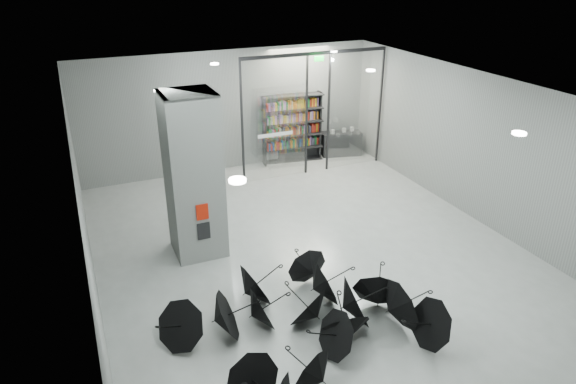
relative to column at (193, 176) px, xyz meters
name	(u,v)px	position (x,y,z in m)	size (l,w,h in m)	color
room	(329,155)	(2.50, -2.00, 0.84)	(14.00, 14.02, 4.01)	gray
column	(193,176)	(0.00, 0.00, 0.00)	(1.20, 1.20, 4.00)	slate
fire_cabinet	(202,212)	(0.00, -0.62, -0.65)	(0.28, 0.04, 0.38)	#A50A07
info_panel	(204,231)	(0.00, -0.62, -1.15)	(0.30, 0.03, 0.42)	black
exit_sign	(319,59)	(4.90, 3.30, 1.82)	(0.30, 0.06, 0.15)	#0CE533
glass_partition	(315,109)	(4.89, 3.50, 0.18)	(5.06, 0.08, 4.00)	silver
bookshelf	(292,128)	(4.65, 4.75, -0.81)	(2.17, 0.43, 2.39)	black
shop_counter	(341,144)	(6.53, 4.55, -1.57)	(1.43, 0.57, 0.86)	black
umbrella_cluster	(314,324)	(1.19, -4.04, -1.69)	(5.53, 4.30, 1.31)	black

